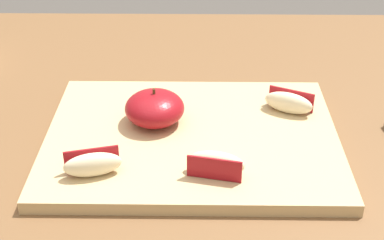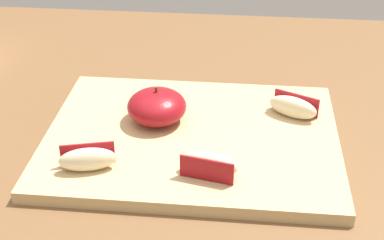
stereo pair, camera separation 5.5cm
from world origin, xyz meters
name	(u,v)px [view 1 (the left image)]	position (x,y,z in m)	size (l,w,h in m)	color
dining_table	(149,186)	(0.00, 0.00, 0.63)	(1.29, 0.88, 0.73)	brown
cutting_board	(192,138)	(0.06, -0.03, 0.74)	(0.38, 0.29, 0.02)	tan
apple_half_skin_up	(155,108)	(0.01, -0.01, 0.77)	(0.08, 0.08, 0.05)	maroon
apple_wedge_middle	(216,163)	(0.09, -0.12, 0.77)	(0.07, 0.04, 0.03)	beige
apple_wedge_near_knife	(289,102)	(0.20, 0.02, 0.77)	(0.07, 0.05, 0.03)	beige
apple_wedge_back	(93,164)	(-0.05, -0.13, 0.77)	(0.07, 0.04, 0.03)	beige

